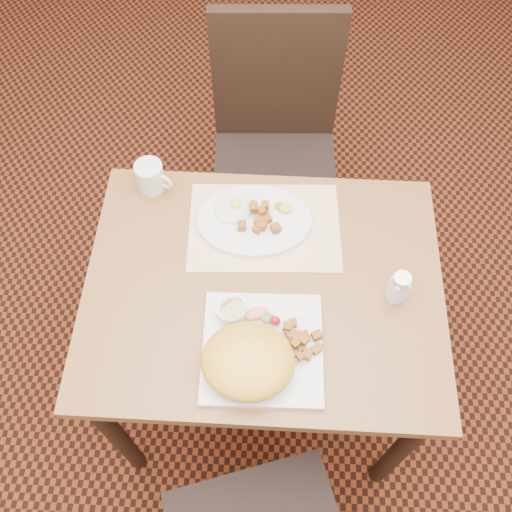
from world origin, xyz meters
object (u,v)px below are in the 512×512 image
object	(u,v)px
plate_square	(262,348)
chair_far	(275,141)
table	(263,304)
salt_shaker	(399,287)
plate_oval	(254,221)
coffee_mug	(151,177)

from	to	relation	value
plate_square	chair_far	bearing A→B (deg)	89.64
table	salt_shaker	size ratio (longest dim) A/B	9.00
plate_square	plate_oval	world-z (taller)	plate_oval
plate_oval	salt_shaker	bearing A→B (deg)	-29.38
plate_square	salt_shaker	xyz separation A→B (m)	(0.32, 0.16, 0.04)
chair_far	plate_oval	distance (m)	0.54
chair_far	salt_shaker	size ratio (longest dim) A/B	9.70
salt_shaker	coffee_mug	bearing A→B (deg)	154.45
plate_square	plate_oval	distance (m)	0.36
chair_far	plate_oval	size ratio (longest dim) A/B	3.19
table	plate_square	bearing A→B (deg)	-88.23
chair_far	plate_square	size ratio (longest dim) A/B	3.46
plate_square	salt_shaker	distance (m)	0.36
salt_shaker	plate_square	bearing A→B (deg)	-153.92
plate_square	plate_oval	xyz separation A→B (m)	(-0.04, 0.36, 0.00)
table	plate_oval	world-z (taller)	plate_oval
coffee_mug	salt_shaker	bearing A→B (deg)	-25.55
coffee_mug	chair_far	bearing A→B (deg)	48.83
plate_square	coffee_mug	size ratio (longest dim) A/B	2.67
table	plate_oval	size ratio (longest dim) A/B	2.96
table	plate_square	world-z (taller)	plate_square
table	coffee_mug	xyz separation A→B (m)	(-0.32, 0.29, 0.15)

